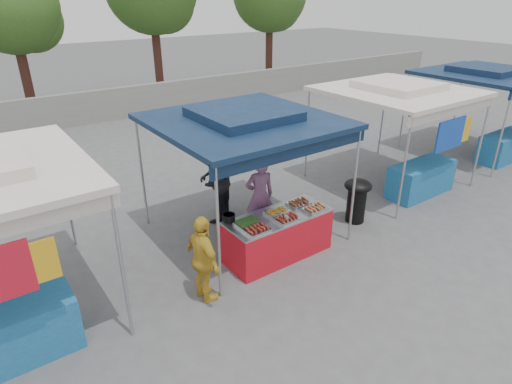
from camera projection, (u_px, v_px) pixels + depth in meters
ground_plane at (274, 252)px, 8.17m from camera, size 80.00×80.00×0.00m
back_wall at (94, 107)px, 15.99m from camera, size 40.00×0.25×1.20m
main_canopy at (244, 120)px, 7.87m from camera, size 3.20×3.20×2.57m
neighbor_stall_right at (408, 125)px, 10.29m from camera, size 3.20×3.20×2.57m
neighbor_stall_far at (494, 102)px, 12.40m from camera, size 3.20×3.20×2.57m
tree_1 at (15, 10)px, 15.27m from camera, size 3.41×3.33×5.72m
vendor_table at (278, 236)px, 7.91m from camera, size 2.00×0.80×0.85m
food_tray_fl at (257, 230)px, 7.19m from camera, size 0.42×0.30×0.07m
food_tray_fm at (287, 219)px, 7.54m from camera, size 0.42×0.30×0.07m
food_tray_fr at (315, 209)px, 7.89m from camera, size 0.42×0.30×0.07m
food_tray_bl at (247, 223)px, 7.41m from camera, size 0.42×0.30×0.07m
food_tray_bm at (277, 212)px, 7.78m from camera, size 0.42×0.30×0.07m
food_tray_br at (299, 203)px, 8.10m from camera, size 0.42×0.30×0.07m
cooking_pot at (229, 218)px, 7.51m from camera, size 0.23×0.23×0.13m
skewer_cup at (286, 219)px, 7.49m from camera, size 0.09×0.09×0.11m
wok_burner at (357, 197)px, 9.05m from camera, size 0.58×0.58×0.97m
crate_left at (242, 241)px, 8.23m from camera, size 0.55×0.39×0.33m
crate_right at (267, 230)px, 8.63m from camera, size 0.51×0.36×0.31m
crate_stacked at (267, 217)px, 8.50m from camera, size 0.48×0.34×0.29m
vendor_woman at (260, 196)px, 8.55m from camera, size 0.69×0.55×1.63m
helper_man at (214, 180)px, 9.00m from camera, size 1.14×1.13×1.86m
customer_person at (204, 260)px, 6.63m from camera, size 0.38×0.88×1.49m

